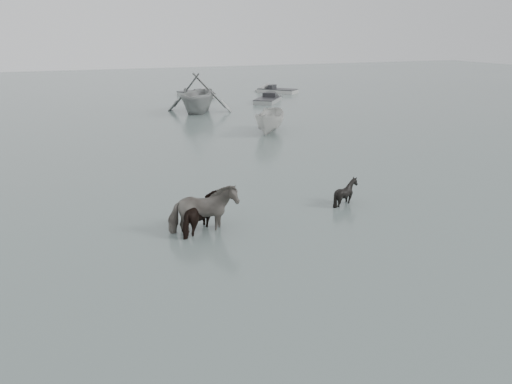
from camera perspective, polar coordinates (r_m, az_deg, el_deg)
ground at (r=15.94m, az=2.89°, el=-3.78°), size 140.00×140.00×0.00m
pony_pinto at (r=15.14m, az=-6.10°, el=-1.50°), size 2.15×1.09×1.76m
pony_dark at (r=15.29m, az=-5.95°, el=-1.94°), size 1.66×1.77×1.44m
pony_black at (r=17.95m, az=10.25°, el=0.43°), size 1.29×1.22×1.15m
rowboat_trail at (r=38.18m, az=-6.64°, el=11.34°), size 7.12×7.47×3.06m
boat_small at (r=30.29m, az=1.62°, el=8.24°), size 3.47×4.07×1.52m
skiff_port at (r=43.33m, az=1.35°, el=10.70°), size 4.33×5.02×0.75m
skiff_mid at (r=47.56m, az=-6.88°, el=11.23°), size 3.57×5.51×0.75m
skiff_star at (r=50.20m, az=2.50°, el=11.70°), size 4.67×4.94×0.75m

